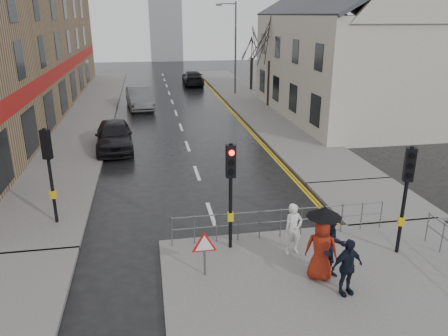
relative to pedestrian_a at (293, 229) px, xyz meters
name	(u,v)px	position (x,y,z in m)	size (l,w,h in m)	color
ground	(225,255)	(-2.00, 0.47, -0.95)	(120.00, 120.00, 0.00)	black
near_pavement	(369,313)	(1.00, -3.03, -0.88)	(10.00, 9.00, 0.14)	#605E5B
left_pavement	(90,110)	(-8.50, 23.47, -0.88)	(4.00, 44.00, 0.14)	#605E5B
right_pavement	(248,100)	(4.50, 25.47, -0.88)	(4.00, 40.00, 0.14)	#605E5B
pavement_bridge_right	(372,200)	(4.50, 3.47, -0.88)	(4.00, 4.20, 0.14)	#605E5B
building_left_terrace	(0,46)	(-14.00, 22.47, 4.05)	(8.00, 42.00, 10.00)	#8F7452
building_right_cream	(347,49)	(10.00, 18.47, 3.83)	(9.00, 16.40, 10.10)	#B6B09F
church_tower	(164,1)	(-0.50, 62.47, 8.05)	(5.00, 5.00, 18.00)	gray
traffic_signal_near_left	(231,178)	(-1.80, 0.67, 1.51)	(0.28, 0.27, 3.40)	black
traffic_signal_near_right	(407,182)	(3.20, -0.53, 1.51)	(0.34, 0.33, 3.40)	black
traffic_signal_far_left	(48,160)	(-7.50, 3.48, 1.51)	(0.34, 0.33, 3.40)	black
guard_railing_front	(281,216)	(-0.05, 1.07, -0.09)	(7.14, 0.04, 1.00)	#595B5E
warning_sign	(204,246)	(-2.80, -0.73, 0.09)	(0.80, 0.07, 1.35)	#595B5E
street_lamp	(234,42)	(3.82, 28.47, 3.76)	(1.83, 0.25, 8.00)	#595B5E
tree_near	(270,41)	(5.50, 22.47, 4.19)	(2.40, 2.40, 6.58)	black
tree_far	(252,44)	(6.00, 30.47, 3.48)	(2.40, 2.40, 5.64)	black
pedestrian_a	(293,229)	(0.00, 0.00, 0.00)	(0.59, 0.39, 1.61)	silver
pedestrian_b	(330,247)	(0.58, -1.40, 0.12)	(0.90, 0.70, 1.85)	black
pedestrian_with_umbrella	(322,241)	(0.31, -1.43, 0.34)	(1.05, 0.96, 2.15)	maroon
pedestrian_d	(347,267)	(0.70, -2.22, -0.02)	(0.92, 0.38, 1.58)	black
car_parked	(114,136)	(-6.00, 12.47, -0.13)	(1.93, 4.79, 1.63)	black
car_mid	(140,98)	(-4.67, 23.55, -0.11)	(1.77, 5.08, 1.67)	#4D5053
car_far	(193,78)	(0.77, 35.00, -0.20)	(2.08, 5.12, 1.49)	black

